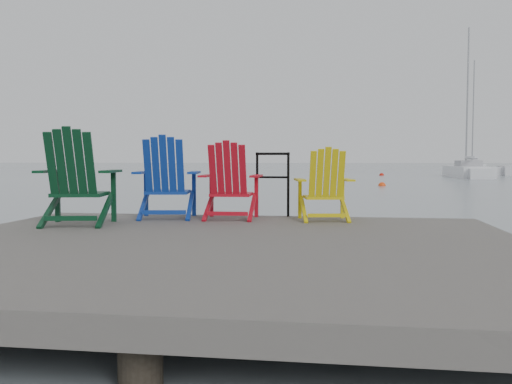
# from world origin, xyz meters

# --- Properties ---
(ground) EXTENTS (400.00, 400.00, 0.00)m
(ground) POSITION_xyz_m (0.00, 0.00, 0.00)
(ground) COLOR gray
(ground) RESTS_ON ground
(dock) EXTENTS (6.00, 5.00, 1.40)m
(dock) POSITION_xyz_m (0.00, 0.00, 0.35)
(dock) COLOR #322F2D
(dock) RESTS_ON ground
(handrail) EXTENTS (0.48, 0.04, 0.90)m
(handrail) POSITION_xyz_m (0.25, 2.45, 1.04)
(handrail) COLOR black
(handrail) RESTS_ON dock
(chair_green) EXTENTS (1.01, 0.95, 1.14)m
(chair_green) POSITION_xyz_m (-1.99, 1.07, 1.07)
(chair_green) COLOR black
(chair_green) RESTS_ON dock
(chair_blue) EXTENTS (0.95, 0.90, 1.08)m
(chair_blue) POSITION_xyz_m (-1.14, 1.96, 1.04)
(chair_blue) COLOR navy
(chair_blue) RESTS_ON dock
(chair_red) EXTENTS (0.82, 0.76, 1.01)m
(chair_red) POSITION_xyz_m (-0.27, 1.97, 1.01)
(chair_red) COLOR #B00C1B
(chair_red) RESTS_ON dock
(chair_yellow) EXTENTS (0.82, 0.77, 0.92)m
(chair_yellow) POSITION_xyz_m (0.98, 1.98, 0.97)
(chair_yellow) COLOR #C9B40B
(chair_yellow) RESTS_ON dock
(sailboat_near) EXTENTS (2.33, 8.23, 11.32)m
(sailboat_near) POSITION_xyz_m (10.95, 36.74, 0.36)
(sailboat_near) COLOR silver
(sailboat_near) RESTS_ON ground
(sailboat_mid) EXTENTS (4.97, 8.92, 11.92)m
(sailboat_mid) POSITION_xyz_m (15.45, 53.99, 0.36)
(sailboat_mid) COLOR white
(sailboat_mid) RESTS_ON ground
(buoy_b) EXTENTS (0.37, 0.37, 0.37)m
(buoy_b) POSITION_xyz_m (3.51, 22.17, 0.00)
(buoy_b) COLOR #ED410D
(buoy_b) RESTS_ON ground
(buoy_d) EXTENTS (0.40, 0.40, 0.40)m
(buoy_d) POSITION_xyz_m (5.05, 40.00, 0.00)
(buoy_d) COLOR red
(buoy_d) RESTS_ON ground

